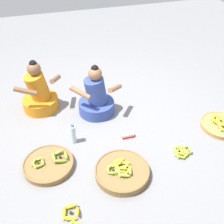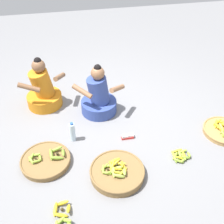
{
  "view_description": "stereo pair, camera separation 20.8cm",
  "coord_description": "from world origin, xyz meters",
  "views": [
    {
      "loc": [
        -0.77,
        -2.79,
        2.49
      ],
      "look_at": [
        0.0,
        -0.2,
        0.35
      ],
      "focal_mm": 43.15,
      "sensor_mm": 36.0,
      "label": 1
    },
    {
      "loc": [
        -0.57,
        -2.84,
        2.49
      ],
      "look_at": [
        0.0,
        -0.2,
        0.35
      ],
      "focal_mm": 43.15,
      "sensor_mm": 36.0,
      "label": 2
    }
  ],
  "objects": [
    {
      "name": "loose_bananas_near_bicycle",
      "position": [
        0.73,
        -0.82,
        0.03
      ],
      "size": [
        0.26,
        0.23,
        0.09
      ],
      "color": "#8CAD38",
      "rests_on": "ground"
    },
    {
      "name": "banana_basket_front_left",
      "position": [
        -0.1,
        -0.92,
        0.06
      ],
      "size": [
        0.63,
        0.63,
        0.17
      ],
      "color": "brown",
      "rests_on": "ground"
    },
    {
      "name": "ground_plane",
      "position": [
        0.0,
        0.0,
        0.0
      ],
      "size": [
        10.0,
        10.0,
        0.0
      ],
      "primitive_type": "plane",
      "color": "slate"
    },
    {
      "name": "packet_carton_stack",
      "position": [
        0.18,
        -0.36,
        0.03
      ],
      "size": [
        0.17,
        0.06,
        0.06
      ],
      "color": "red",
      "rests_on": "ground"
    },
    {
      "name": "banana_basket_mid_left",
      "position": [
        -0.89,
        -0.57,
        0.05
      ],
      "size": [
        0.6,
        0.6,
        0.15
      ],
      "color": "brown",
      "rests_on": "ground"
    },
    {
      "name": "loose_bananas_front_right",
      "position": [
        -0.74,
        -1.35,
        0.03
      ],
      "size": [
        0.2,
        0.38,
        0.1
      ],
      "color": "gold",
      "rests_on": "ground"
    },
    {
      "name": "vendor_woman_behind",
      "position": [
        -0.87,
        0.63,
        0.26
      ],
      "size": [
        0.68,
        0.53,
        0.8
      ],
      "color": "orange",
      "rests_on": "ground"
    },
    {
      "name": "water_bottle",
      "position": [
        -0.53,
        -0.24,
        0.14
      ],
      "size": [
        0.07,
        0.07,
        0.29
      ],
      "color": "silver",
      "rests_on": "ground"
    },
    {
      "name": "banana_basket_front_center",
      "position": [
        1.47,
        -0.53,
        0.05
      ],
      "size": [
        0.56,
        0.56,
        0.15
      ],
      "color": "#A87F47",
      "rests_on": "ground"
    },
    {
      "name": "vendor_woman_front",
      "position": [
        -0.09,
        0.3,
        0.25
      ],
      "size": [
        0.75,
        0.52,
        0.78
      ],
      "color": "#334793",
      "rests_on": "ground"
    }
  ]
}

